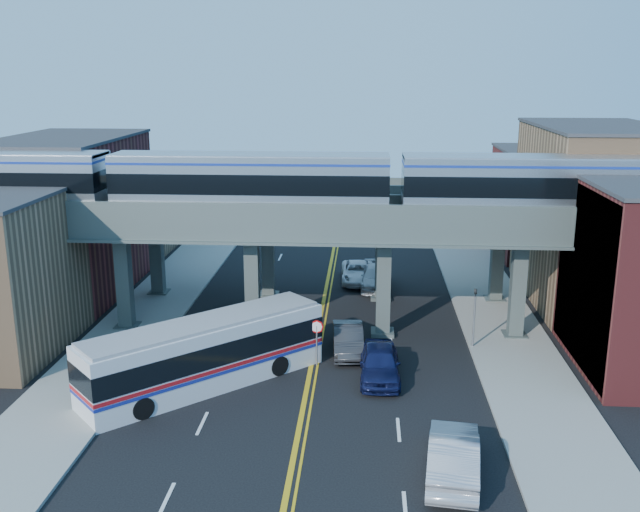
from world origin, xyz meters
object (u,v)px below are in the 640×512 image
object	(u,v)px
car_lane_c	(358,272)
car_lane_d	(376,277)
transit_train	(251,181)
transit_bus	(205,354)
stop_sign	(317,335)
traffic_signal	(474,311)
car_lane_a	(380,363)
car_parked_curb	(453,455)
car_lane_b	(348,339)

from	to	relation	value
car_lane_c	car_lane_d	distance (m)	2.01
transit_train	transit_bus	size ratio (longest dim) A/B	4.36
transit_bus	car_lane_d	world-z (taller)	transit_bus
transit_train	stop_sign	distance (m)	10.06
traffic_signal	transit_bus	bearing A→B (deg)	-157.52
transit_bus	car_lane_a	world-z (taller)	transit_bus
car_lane_a	car_lane_c	xyz separation A→B (m)	(-1.39, 17.71, -0.14)
transit_train	car_parked_curb	xyz separation A→B (m)	(10.44, -15.66, -8.46)
traffic_signal	car_lane_b	xyz separation A→B (m)	(-7.23, -1.06, -1.50)
stop_sign	car_parked_curb	size ratio (longest dim) A/B	0.47
transit_train	car_lane_b	bearing A→B (deg)	-27.40
car_lane_b	car_lane_d	distance (m)	12.91
stop_sign	transit_bus	bearing A→B (deg)	-151.72
stop_sign	traffic_signal	xyz separation A→B (m)	(8.90, 3.00, 0.54)
transit_train	car_lane_a	xyz separation A→B (m)	(7.66, -6.52, -8.51)
car_lane_c	car_lane_a	bearing A→B (deg)	-87.54
transit_train	car_lane_d	xyz separation A→B (m)	(7.64, 9.73, -8.60)
car_lane_b	car_lane_d	xyz separation A→B (m)	(1.73, 12.79, -0.01)
stop_sign	car_lane_d	bearing A→B (deg)	77.01
stop_sign	car_parked_curb	bearing A→B (deg)	-59.82
traffic_signal	car_lane_c	xyz separation A→B (m)	(-6.87, 13.19, -1.56)
transit_train	car_lane_a	bearing A→B (deg)	-40.41
car_lane_a	car_lane_b	world-z (taller)	car_lane_a
car_lane_b	car_parked_curb	bearing A→B (deg)	-74.21
car_lane_a	stop_sign	bearing A→B (deg)	155.53
transit_train	car_lane_b	world-z (taller)	transit_train
transit_train	stop_sign	bearing A→B (deg)	-49.72
transit_bus	car_lane_b	xyz separation A→B (m)	(7.16, 4.89, -0.93)
stop_sign	transit_train	bearing A→B (deg)	130.28
car_lane_c	car_lane_b	bearing A→B (deg)	-93.48
transit_train	car_lane_d	bearing A→B (deg)	51.87
car_lane_b	transit_bus	bearing A→B (deg)	-149.63
transit_train	car_lane_a	size ratio (longest dim) A/B	9.71
transit_bus	car_lane_c	distance (m)	20.59
stop_sign	car_parked_curb	world-z (taller)	stop_sign
transit_bus	transit_train	bearing A→B (deg)	38.23
transit_train	car_lane_b	distance (m)	10.86
stop_sign	car_lane_b	distance (m)	2.73
transit_train	car_lane_a	distance (m)	13.17
car_lane_b	car_lane_a	bearing A→B (deg)	-67.12
traffic_signal	car_lane_d	distance (m)	13.04
stop_sign	car_lane_d	distance (m)	15.15
transit_bus	car_lane_b	world-z (taller)	transit_bus
car_lane_c	stop_sign	bearing A→B (deg)	-99.17
car_lane_c	car_lane_d	xyz separation A→B (m)	(1.37, -1.46, 0.04)
traffic_signal	car_lane_a	bearing A→B (deg)	-140.50
stop_sign	transit_bus	xyz separation A→B (m)	(-5.49, -2.95, -0.03)
car_lane_a	car_parked_curb	world-z (taller)	car_parked_curb
stop_sign	car_lane_c	world-z (taller)	stop_sign
car_lane_b	car_lane_d	bearing A→B (deg)	78.31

